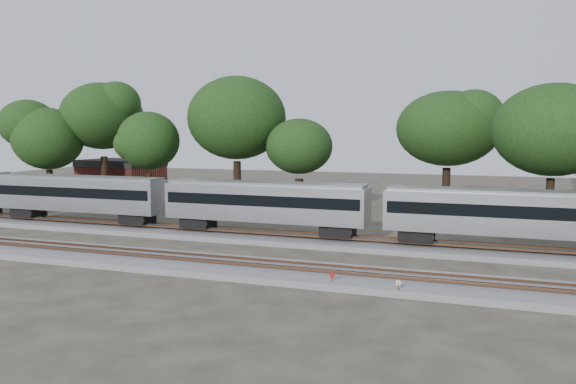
# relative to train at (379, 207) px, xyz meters

# --- Properties ---
(ground) EXTENTS (160.00, 160.00, 0.00)m
(ground) POSITION_rel_train_xyz_m (-7.12, -6.00, -3.09)
(ground) COLOR #383328
(ground) RESTS_ON ground
(track_far) EXTENTS (160.00, 5.00, 0.73)m
(track_far) POSITION_rel_train_xyz_m (-7.12, 0.00, -2.88)
(track_far) COLOR slate
(track_far) RESTS_ON ground
(track_near) EXTENTS (160.00, 5.00, 0.73)m
(track_near) POSITION_rel_train_xyz_m (-7.12, -10.00, -2.88)
(track_near) COLOR slate
(track_near) RESTS_ON ground
(train) EXTENTS (104.14, 2.97, 4.37)m
(train) POSITION_rel_train_xyz_m (0.00, 0.00, 0.00)
(train) COLOR silver
(train) RESTS_ON ground
(switch_stand_red) EXTENTS (0.28, 0.08, 0.89)m
(switch_stand_red) POSITION_rel_train_xyz_m (-0.41, -11.85, -2.52)
(switch_stand_red) COLOR #512D19
(switch_stand_red) RESTS_ON ground
(switch_stand_white) EXTENTS (0.29, 0.13, 0.95)m
(switch_stand_white) POSITION_rel_train_xyz_m (3.29, -12.38, -2.48)
(switch_stand_white) COLOR #512D19
(switch_stand_white) RESTS_ON ground
(switch_lever) EXTENTS (0.55, 0.40, 0.30)m
(switch_lever) POSITION_rel_train_xyz_m (-1.58, -11.34, -2.94)
(switch_lever) COLOR #512D19
(switch_lever) RESTS_ON ground
(brick_building) EXTENTS (10.95, 8.38, 4.86)m
(brick_building) POSITION_rel_train_xyz_m (-38.61, 22.20, -0.64)
(brick_building) COLOR maroon
(brick_building) RESTS_ON ground
(tree_0) EXTENTS (7.92, 7.92, 11.16)m
(tree_0) POSITION_rel_train_xyz_m (-40.23, 10.84, 4.68)
(tree_0) COLOR black
(tree_0) RESTS_ON ground
(tree_1) EXTENTS (10.60, 10.60, 14.95)m
(tree_1) POSITION_rel_train_xyz_m (-35.91, 15.21, 7.33)
(tree_1) COLOR black
(tree_1) RESTS_ON ground
(tree_2) EXTENTS (7.77, 7.77, 10.95)m
(tree_2) POSITION_rel_train_xyz_m (-26.75, 10.74, 4.54)
(tree_2) COLOR black
(tree_2) RESTS_ON ground
(tree_3) EXTENTS (10.22, 10.22, 14.41)m
(tree_3) POSITION_rel_train_xyz_m (-17.90, 14.11, 6.96)
(tree_3) COLOR black
(tree_3) RESTS_ON ground
(tree_4) EXTENTS (7.25, 7.25, 10.22)m
(tree_4) POSITION_rel_train_xyz_m (-10.38, 12.71, 4.02)
(tree_4) COLOR black
(tree_4) RESTS_ON ground
(tree_5) EXTENTS (9.07, 9.07, 12.78)m
(tree_5) POSITION_rel_train_xyz_m (3.61, 20.06, 5.82)
(tree_5) COLOR black
(tree_5) RESTS_ON ground
(tree_6) EXTENTS (8.91, 8.91, 12.56)m
(tree_6) POSITION_rel_train_xyz_m (12.63, 10.24, 5.66)
(tree_6) COLOR black
(tree_6) RESTS_ON ground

